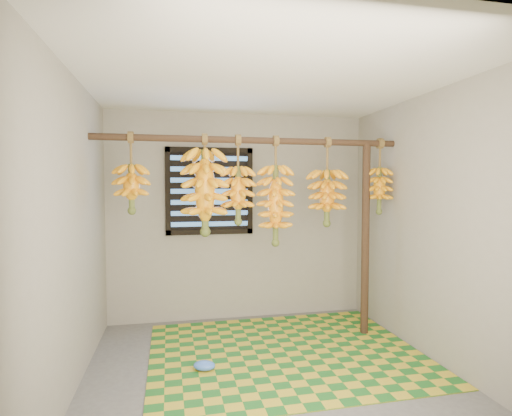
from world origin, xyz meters
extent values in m
cube|color=#4F4F4F|center=(0.00, 0.00, -0.01)|extent=(3.00, 3.00, 0.01)
cube|color=silver|center=(0.00, 0.00, 2.40)|extent=(3.00, 3.00, 0.01)
cube|color=gray|center=(0.00, 1.50, 1.20)|extent=(3.00, 0.01, 2.40)
cube|color=gray|center=(-1.50, 0.00, 1.20)|extent=(0.01, 3.00, 2.40)
cube|color=gray|center=(1.50, 0.00, 1.20)|extent=(0.01, 3.00, 2.40)
cube|color=black|center=(-0.35, 1.48, 1.50)|extent=(1.00, 0.04, 1.00)
cylinder|color=#3E291A|center=(0.00, 0.70, 2.00)|extent=(3.00, 0.06, 0.06)
cylinder|color=#3E291A|center=(1.20, 0.70, 1.00)|extent=(0.08, 0.08, 2.00)
cube|color=#1B5E1F|center=(0.25, 0.39, 0.01)|extent=(2.49, 2.00, 0.01)
ellipsoid|color=blue|center=(-0.52, 0.17, 0.05)|extent=(0.22, 0.19, 0.08)
cylinder|color=brown|center=(-1.14, 0.70, 1.88)|extent=(0.02, 0.02, 0.30)
cylinder|color=#4C5923|center=(-1.14, 0.70, 1.55)|extent=(0.06, 0.06, 0.41)
cylinder|color=brown|center=(-0.47, 0.70, 1.95)|extent=(0.02, 0.02, 0.16)
cylinder|color=#4C5923|center=(-0.47, 0.70, 1.52)|extent=(0.07, 0.07, 0.76)
cylinder|color=brown|center=(-0.15, 0.70, 1.87)|extent=(0.02, 0.02, 0.31)
cylinder|color=#4C5923|center=(-0.15, 0.70, 1.49)|extent=(0.06, 0.06, 0.52)
cylinder|color=brown|center=(0.23, 0.70, 1.88)|extent=(0.02, 0.02, 0.30)
cylinder|color=#4C5923|center=(0.23, 0.70, 1.39)|extent=(0.06, 0.06, 0.75)
cylinder|color=brown|center=(0.77, 0.70, 1.86)|extent=(0.02, 0.02, 0.34)
cylinder|color=#4C5923|center=(0.77, 0.70, 1.46)|extent=(0.06, 0.06, 0.53)
cylinder|color=brown|center=(1.35, 0.70, 1.88)|extent=(0.02, 0.02, 0.30)
cylinder|color=#4C5923|center=(1.35, 0.70, 1.53)|extent=(0.05, 0.05, 0.45)
camera|label=1|loc=(-0.77, -3.12, 1.55)|focal=28.00mm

